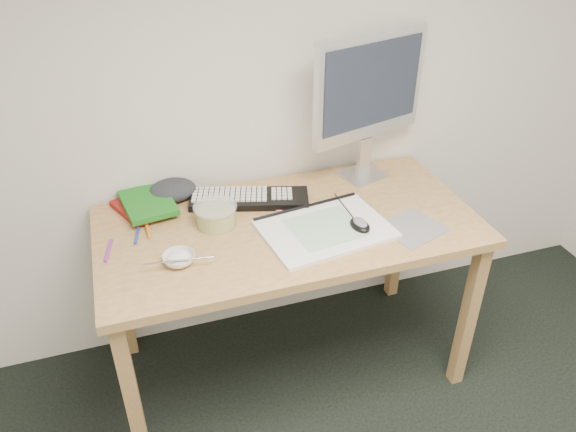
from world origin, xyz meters
name	(u,v)px	position (x,y,z in m)	size (l,w,h in m)	color
desk	(289,241)	(0.03, 1.43, 0.67)	(1.40, 0.70, 0.75)	tan
mousepad	(412,228)	(0.44, 1.26, 0.75)	(0.21, 0.19, 0.00)	slate
sketchpad	(325,229)	(0.14, 1.34, 0.76)	(0.45, 0.32, 0.01)	silver
keyboard	(249,199)	(-0.07, 1.62, 0.76)	(0.46, 0.15, 0.03)	black
monitor	(369,90)	(0.44, 1.68, 1.13)	(0.51, 0.20, 0.60)	silver
mouse	(360,223)	(0.26, 1.31, 0.78)	(0.06, 0.10, 0.03)	black
rice_bowl	(179,259)	(-0.40, 1.31, 0.77)	(0.11, 0.11, 0.03)	white
chopsticks	(178,261)	(-0.40, 1.28, 0.79)	(0.02, 0.02, 0.22)	#B9BABC
fruit_tub	(216,215)	(-0.23, 1.50, 0.79)	(0.16, 0.16, 0.08)	#E1BF4F
book_red	(142,207)	(-0.48, 1.69, 0.76)	(0.16, 0.22, 0.02)	maroon
book_green	(148,203)	(-0.46, 1.68, 0.78)	(0.18, 0.24, 0.02)	#1B6B1A
cloth_lump	(173,190)	(-0.35, 1.75, 0.78)	(0.16, 0.13, 0.06)	#282930
pencil_pink	(274,210)	(0.00, 1.52, 0.75)	(0.01, 0.01, 0.16)	pink
pencil_tan	(284,222)	(0.01, 1.43, 0.75)	(0.01, 0.01, 0.20)	tan
pencil_black	(296,205)	(0.09, 1.53, 0.75)	(0.01, 0.01, 0.16)	black
marker_blue	(137,234)	(-0.51, 1.52, 0.76)	(0.01, 0.01, 0.12)	#1F37A8
marker_orange	(147,227)	(-0.48, 1.55, 0.76)	(0.01, 0.01, 0.14)	orange
marker_purple	(108,250)	(-0.62, 1.45, 0.76)	(0.01, 0.01, 0.13)	purple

